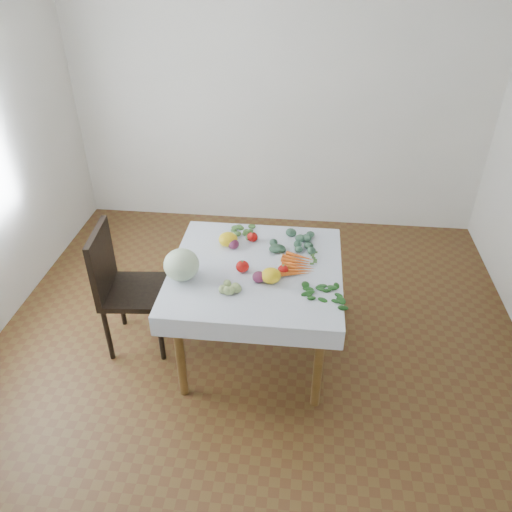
{
  "coord_description": "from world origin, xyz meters",
  "views": [
    {
      "loc": [
        0.29,
        -2.67,
        2.65
      ],
      "look_at": [
        -0.0,
        0.05,
        0.82
      ],
      "focal_mm": 35.0,
      "sensor_mm": 36.0,
      "label": 1
    }
  ],
  "objects_px": {
    "cabbage": "(181,265)",
    "heirloom_back": "(228,239)",
    "chair": "(121,282)",
    "table": "(256,280)",
    "carrot_bunch": "(298,265)"
  },
  "relations": [
    {
      "from": "cabbage",
      "to": "heirloom_back",
      "type": "xyz_separation_m",
      "value": [
        0.23,
        0.42,
        -0.05
      ]
    },
    {
      "from": "heirloom_back",
      "to": "carrot_bunch",
      "type": "distance_m",
      "value": 0.55
    },
    {
      "from": "heirloom_back",
      "to": "carrot_bunch",
      "type": "relative_size",
      "value": 0.47
    },
    {
      "from": "heirloom_back",
      "to": "carrot_bunch",
      "type": "height_order",
      "value": "heirloom_back"
    },
    {
      "from": "cabbage",
      "to": "heirloom_back",
      "type": "relative_size",
      "value": 1.67
    },
    {
      "from": "table",
      "to": "carrot_bunch",
      "type": "distance_m",
      "value": 0.3
    },
    {
      "from": "chair",
      "to": "cabbage",
      "type": "xyz_separation_m",
      "value": [
        0.5,
        -0.17,
        0.31
      ]
    },
    {
      "from": "chair",
      "to": "table",
      "type": "bearing_deg",
      "value": -0.86
    },
    {
      "from": "heirloom_back",
      "to": "cabbage",
      "type": "bearing_deg",
      "value": -118.97
    },
    {
      "from": "carrot_bunch",
      "to": "table",
      "type": "bearing_deg",
      "value": -171.59
    },
    {
      "from": "chair",
      "to": "heirloom_back",
      "type": "height_order",
      "value": "chair"
    },
    {
      "from": "cabbage",
      "to": "chair",
      "type": "bearing_deg",
      "value": 160.84
    },
    {
      "from": "table",
      "to": "heirloom_back",
      "type": "distance_m",
      "value": 0.37
    },
    {
      "from": "heirloom_back",
      "to": "table",
      "type": "bearing_deg",
      "value": -49.05
    },
    {
      "from": "cabbage",
      "to": "carrot_bunch",
      "type": "height_order",
      "value": "cabbage"
    }
  ]
}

